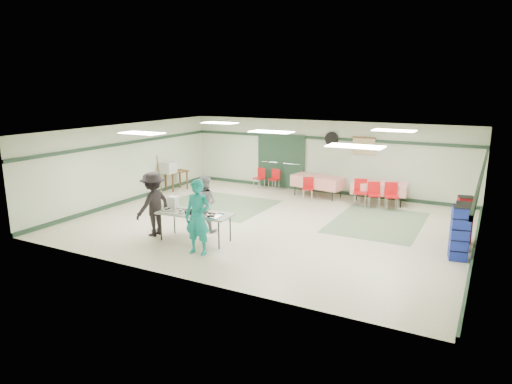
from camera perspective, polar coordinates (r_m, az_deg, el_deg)
The scene contains 42 objects.
floor at distance 13.56m, azimuth 1.85°, elevation -3.81°, with size 11.00×11.00×0.00m, color beige.
ceiling at distance 13.03m, azimuth 1.93°, elevation 7.62°, with size 11.00×11.00×0.00m, color white.
wall_back at distance 17.33m, azimuth 8.47°, elevation 4.36°, with size 11.00×11.00×0.00m, color beige.
wall_front at distance 9.51m, azimuth -10.15°, elevation -2.97°, with size 11.00×11.00×0.00m, color beige.
wall_left at distance 16.37m, azimuth -15.71°, elevation 3.50°, with size 9.00×9.00×0.00m, color beige.
wall_right at distance 11.95m, azimuth 26.31°, elevation -0.84°, with size 9.00×9.00×0.00m, color beige.
trim_back at distance 17.21m, azimuth 8.52°, elevation 6.66°, with size 11.00×0.06×0.10m, color #1D3625.
baseboard_back at distance 17.54m, azimuth 8.30°, elevation 0.18°, with size 11.00×0.06×0.12m, color #1D3625.
trim_left at distance 16.25m, azimuth -15.78°, elevation 5.93°, with size 9.00×0.06×0.10m, color #1D3625.
baseboard_left at distance 16.60m, azimuth -15.36°, elevation -0.89°, with size 9.00×0.06×0.12m, color #1D3625.
trim_right at distance 11.81m, azimuth 26.51°, elevation 2.48°, with size 9.00×0.06×0.10m, color #1D3625.
baseboard_right at distance 12.29m, azimuth 25.56°, elevation -6.67°, with size 9.00×0.06×0.12m, color #1D3625.
green_patch_a at distance 15.59m, azimuth -4.80°, elevation -1.58°, with size 3.50×3.00×0.01m, color gray.
green_patch_b at distance 14.04m, azimuth 14.94°, elevation -3.66°, with size 2.50×3.50×0.01m, color gray.
double_door_left at distance 18.16m, azimuth 1.82°, elevation 3.94°, with size 0.90×0.06×2.10m, color gray.
double_door_right at distance 17.77m, azimuth 4.57°, elevation 3.70°, with size 0.90×0.06×2.10m, color gray.
door_frame at distance 17.94m, azimuth 3.14°, elevation 3.82°, with size 2.00×0.03×2.15m, color #1D3625.
wall_fan at distance 17.08m, azimuth 9.44°, elevation 6.58°, with size 0.50×0.50×0.10m, color black.
scroll_banner at distance 16.77m, azimuth 13.31°, elevation 5.59°, with size 0.80×0.02×0.60m, color #D5C385.
serving_table at distance 11.88m, azimuth -7.63°, elevation -2.78°, with size 2.02×0.96×0.76m.
sheet_tray_right at distance 11.53m, azimuth -5.95°, elevation -2.95°, with size 0.63×0.48×0.02m, color silver.
sheet_tray_mid at distance 12.04m, azimuth -7.42°, elevation -2.30°, with size 0.58×0.44×0.02m, color silver.
sheet_tray_left at distance 12.05m, azimuth -10.23°, elevation -2.38°, with size 0.63×0.48×0.02m, color silver.
baking_pan at distance 11.76m, azimuth -7.58°, elevation -2.53°, with size 0.45×0.28×0.08m, color black.
foam_box_stack at distance 12.34m, azimuth -10.31°, elevation -1.29°, with size 0.24×0.22×0.32m, color white.
volunteer_teal at distance 10.92m, azimuth -7.30°, elevation -3.15°, with size 0.66×0.44×1.82m, color teal.
volunteer_grey at distance 12.67m, azimuth -6.50°, elevation -1.43°, with size 0.76×0.59×1.57m, color gray.
volunteer_dark at distance 12.51m, azimuth -12.73°, elevation -1.46°, with size 1.12×0.64×1.74m, color black.
dining_table_a at distance 16.08m, azimuth 15.08°, elevation 0.54°, with size 1.91×1.08×0.77m.
dining_table_b at distance 16.68m, azimuth 7.72°, elevation 1.33°, with size 1.96×1.10×0.77m.
chair_a at distance 15.55m, azimuth 14.54°, elevation -0.02°, with size 0.51×0.51×0.86m.
chair_b at distance 15.65m, azimuth 12.92°, elevation 0.29°, with size 0.52×0.52×0.91m.
chair_c at distance 15.43m, azimuth 16.56°, elevation -0.15°, with size 0.54×0.54×0.90m.
chair_d at distance 16.23m, azimuth 6.51°, elevation 0.73°, with size 0.46×0.46×0.80m.
chair_loose_a at distance 17.78m, azimuth 2.37°, elevation 1.87°, with size 0.39×0.39×0.78m.
chair_loose_b at distance 17.93m, azimuth 0.54°, elevation 2.01°, with size 0.44×0.44×0.80m.
crate_stack_blue_a at distance 12.27m, azimuth 24.35°, elevation -3.94°, with size 0.37×0.37×1.19m, color #1B2CA2.
crate_stack_red at distance 12.87m, azimuth 24.56°, elevation -3.16°, with size 0.37×0.37×1.21m, color #A01410.
crate_stack_blue_b at distance 11.54m, azimuth 24.10°, elevation -4.73°, with size 0.39×0.39×1.28m, color #1B2CA2.
printer_table at distance 17.89m, azimuth -9.95°, elevation 2.26°, with size 0.74×0.95×0.74m.
office_printer at distance 17.46m, azimuth -10.98°, elevation 3.02°, with size 0.53×0.46×0.42m, color #ABAAA6.
broom at distance 17.24m, azimuth -11.98°, elevation 2.17°, with size 0.03×0.03×1.46m, color brown.
Camera 1 is at (5.69, -11.66, 3.96)m, focal length 32.00 mm.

